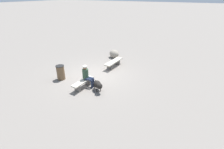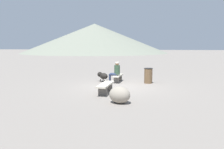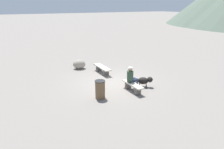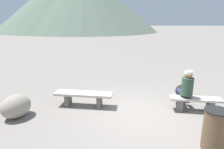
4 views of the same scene
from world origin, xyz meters
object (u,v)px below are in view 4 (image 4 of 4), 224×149
Objects in this scene: trash_bin at (215,130)px; boulder at (16,106)px; seated_person at (186,87)px; bench_left at (83,96)px; bench_right at (195,102)px; dog at (183,89)px.

trash_bin is 5.24m from boulder.
boulder is at bearing -173.83° from seated_person.
bench_left is 3.89m from trash_bin.
trash_bin is (-0.16, -1.89, 0.16)m from bench_right.
bench_left is 2.05× the size of trash_bin.
bench_right is (3.54, -0.02, -0.04)m from bench_left.
trash_bin reaches higher than bench_right.
boulder is at bearing 169.46° from trash_bin.
dog reaches higher than bench_left.
seated_person is at bearing 163.47° from bench_right.
trash_bin reaches higher than dog.
bench_left is at bearing 142.01° from dog.
bench_left is 3.28m from seated_person.
bench_left is at bearing -178.60° from bench_right.
trash_bin reaches higher than bench_left.
bench_right is 1.67× the size of trash_bin.
bench_right is 1.91m from trash_bin.
bench_left is 2.01m from boulder.
bench_right is 0.54m from seated_person.
dog reaches higher than bench_right.
bench_left is at bearing 28.51° from boulder.
seated_person is 2.01m from trash_bin.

